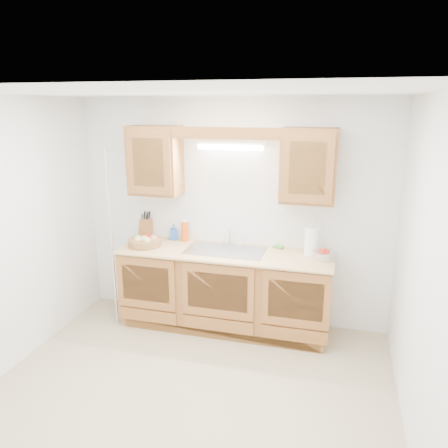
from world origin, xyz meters
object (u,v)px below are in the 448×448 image
(paper_towel, at_px, (312,242))
(fruit_basket, at_px, (145,241))
(apple_bowl, at_px, (323,255))
(knife_block, at_px, (146,228))

(paper_towel, bearing_deg, fruit_basket, -175.84)
(paper_towel, height_order, apple_bowl, paper_towel)
(apple_bowl, bearing_deg, knife_block, 173.51)
(knife_block, xyz_separation_m, paper_towel, (1.93, -0.15, 0.04))
(fruit_basket, distance_m, apple_bowl, 1.94)
(fruit_basket, height_order, knife_block, knife_block)
(paper_towel, bearing_deg, knife_block, 175.43)
(fruit_basket, relative_size, paper_towel, 1.09)
(fruit_basket, height_order, paper_towel, paper_towel)
(fruit_basket, distance_m, paper_towel, 1.82)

